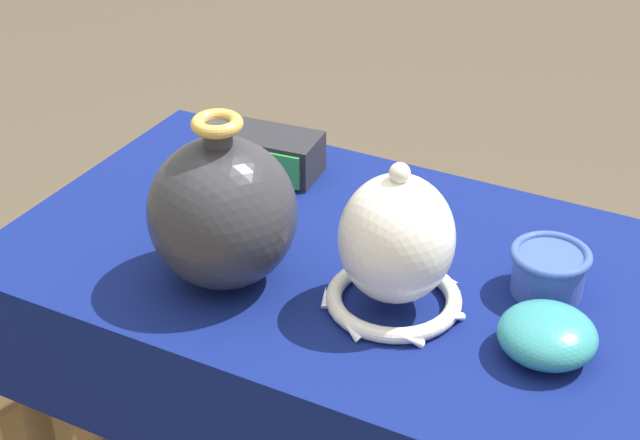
{
  "coord_description": "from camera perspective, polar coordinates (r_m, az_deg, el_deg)",
  "views": [
    {
      "loc": [
        0.51,
        -1.07,
        1.49
      ],
      "look_at": [
        -0.01,
        -0.07,
        0.79
      ],
      "focal_mm": 55.0,
      "sensor_mm": 36.0,
      "label": 1
    }
  ],
  "objects": [
    {
      "name": "vase_tall_bulbous",
      "position": [
        1.33,
        -5.7,
        0.48
      ],
      "size": [
        0.2,
        0.2,
        0.25
      ],
      "color": "#2D2D33",
      "rests_on": "display_table"
    },
    {
      "name": "display_table",
      "position": [
        1.47,
        1.34,
        -5.18
      ],
      "size": [
        1.0,
        0.6,
        0.7
      ],
      "color": "brown",
      "rests_on": "ground_plane"
    },
    {
      "name": "mosaic_tile_box",
      "position": [
        1.63,
        -2.93,
        3.86
      ],
      "size": [
        0.17,
        0.11,
        0.07
      ],
      "rotation": [
        0.0,
        0.0,
        0.1
      ],
      "color": "#232328",
      "rests_on": "display_table"
    },
    {
      "name": "wooden_crate",
      "position": [
        2.19,
        -16.71,
        -8.61
      ],
      "size": [
        0.41,
        0.4,
        0.23
      ],
      "rotation": [
        0.0,
        0.0,
        -0.23
      ],
      "color": "#A37A4C",
      "rests_on": "ground_plane"
    },
    {
      "name": "bowl_shallow_teal",
      "position": [
        1.26,
        13.08,
        -6.53
      ],
      "size": [
        0.13,
        0.13,
        0.06
      ],
      "primitive_type": "ellipsoid",
      "color": "teal",
      "rests_on": "display_table"
    },
    {
      "name": "vase_dome_bell",
      "position": [
        1.28,
        4.45,
        -1.64
      ],
      "size": [
        0.19,
        0.2,
        0.22
      ],
      "color": "white",
      "rests_on": "display_table"
    },
    {
      "name": "cup_wide_cobalt",
      "position": [
        1.37,
        13.18,
        -2.82
      ],
      "size": [
        0.11,
        0.11,
        0.07
      ],
      "color": "#3851A8",
      "rests_on": "display_table"
    }
  ]
}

